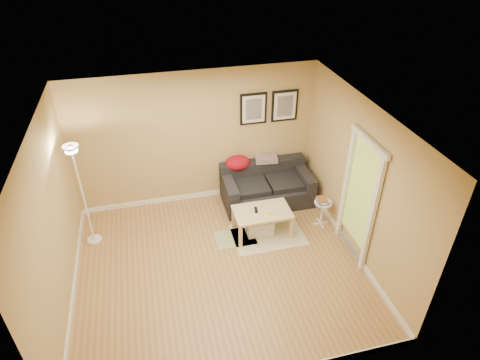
{
  "coord_description": "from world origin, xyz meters",
  "views": [
    {
      "loc": [
        -0.82,
        -4.69,
        4.82
      ],
      "look_at": [
        0.55,
        0.85,
        1.05
      ],
      "focal_mm": 30.61,
      "sensor_mm": 36.0,
      "label": 1
    }
  ],
  "objects": [
    {
      "name": "ceiling",
      "position": [
        0.0,
        0.0,
        2.6
      ],
      "size": [
        4.5,
        4.5,
        0.0
      ],
      "primitive_type": "plane",
      "rotation": [
        3.14,
        0.0,
        0.0
      ],
      "color": "white",
      "rests_on": "wall_back"
    },
    {
      "name": "floor_lamp",
      "position": [
        -2.0,
        1.15,
        0.89
      ],
      "size": [
        0.24,
        0.24,
        1.89
      ],
      "primitive_type": null,
      "color": "white",
      "rests_on": "ground"
    },
    {
      "name": "remote_control",
      "position": [
        0.79,
        0.68,
        0.5
      ],
      "size": [
        0.08,
        0.17,
        0.02
      ],
      "primitive_type": "cube",
      "rotation": [
        0.0,
        0.0,
        -0.18
      ],
      "color": "black",
      "rests_on": "coffee_table"
    },
    {
      "name": "book_stack",
      "position": [
        2.0,
        0.63,
        0.53
      ],
      "size": [
        0.18,
        0.24,
        0.07
      ],
      "primitive_type": null,
      "rotation": [
        0.0,
        0.0,
        -0.0
      ],
      "color": "#2E558C",
      "rests_on": "side_table"
    },
    {
      "name": "area_rug",
      "position": [
        0.99,
        0.55,
        0.01
      ],
      "size": [
        1.25,
        0.85,
        0.01
      ],
      "primitive_type": "cube",
      "color": "beige",
      "rests_on": "ground"
    },
    {
      "name": "green_runner",
      "position": [
        0.4,
        0.61,
        0.01
      ],
      "size": [
        0.7,
        0.5,
        0.01
      ],
      "primitive_type": "cube",
      "color": "#668C4C",
      "rests_on": "ground"
    },
    {
      "name": "wall_back",
      "position": [
        0.0,
        2.0,
        1.3
      ],
      "size": [
        4.5,
        0.0,
        4.5
      ],
      "primitive_type": "plane",
      "rotation": [
        1.57,
        0.0,
        0.0
      ],
      "color": "tan",
      "rests_on": "ground"
    },
    {
      "name": "wall_right",
      "position": [
        2.25,
        0.0,
        1.3
      ],
      "size": [
        0.0,
        4.0,
        4.0
      ],
      "primitive_type": "plane",
      "rotation": [
        1.57,
        0.0,
        -1.57
      ],
      "color": "tan",
      "rests_on": "ground"
    },
    {
      "name": "sofa",
      "position": [
        1.26,
        1.53,
        0.38
      ],
      "size": [
        1.7,
        0.9,
        0.75
      ],
      "primitive_type": null,
      "color": "black",
      "rests_on": "ground"
    },
    {
      "name": "plaid_throw",
      "position": [
        1.33,
        1.85,
        0.78
      ],
      "size": [
        0.45,
        0.32,
        0.1
      ],
      "primitive_type": null,
      "rotation": [
        0.0,
        0.0,
        -0.14
      ],
      "color": "tan",
      "rests_on": "sofa"
    },
    {
      "name": "floor",
      "position": [
        0.0,
        0.0,
        0.0
      ],
      "size": [
        4.5,
        4.5,
        0.0
      ],
      "primitive_type": "plane",
      "color": "#A57E46",
      "rests_on": "ground"
    },
    {
      "name": "tape_roll",
      "position": [
        1.02,
        0.53,
        0.51
      ],
      "size": [
        0.07,
        0.07,
        0.03
      ],
      "primitive_type": "cylinder",
      "color": "yellow",
      "rests_on": "coffee_table"
    },
    {
      "name": "baseboard_right",
      "position": [
        2.24,
        0.0,
        0.05
      ],
      "size": [
        0.02,
        4.0,
        0.1
      ],
      "primitive_type": "cube",
      "color": "white",
      "rests_on": "ground"
    },
    {
      "name": "side_table",
      "position": [
        2.02,
        0.62,
        0.24
      ],
      "size": [
        0.32,
        0.32,
        0.49
      ],
      "primitive_type": null,
      "color": "white",
      "rests_on": "ground"
    },
    {
      "name": "baseboard_left",
      "position": [
        -2.24,
        0.0,
        0.05
      ],
      "size": [
        0.02,
        4.0,
        0.1
      ],
      "primitive_type": "cube",
      "color": "white",
      "rests_on": "ground"
    },
    {
      "name": "framed_print_left",
      "position": [
        1.08,
        1.98,
        1.8
      ],
      "size": [
        0.5,
        0.04,
        0.6
      ],
      "primitive_type": null,
      "color": "black",
      "rests_on": "wall_back"
    },
    {
      "name": "baseboard_back",
      "position": [
        0.0,
        1.99,
        0.05
      ],
      "size": [
        4.5,
        0.02,
        0.1
      ],
      "primitive_type": "cube",
      "color": "white",
      "rests_on": "ground"
    },
    {
      "name": "framed_print_right",
      "position": [
        1.68,
        1.98,
        1.8
      ],
      "size": [
        0.5,
        0.04,
        0.6
      ],
      "primitive_type": null,
      "color": "black",
      "rests_on": "wall_back"
    },
    {
      "name": "wall_left",
      "position": [
        -2.25,
        0.0,
        1.3
      ],
      "size": [
        0.0,
        4.0,
        4.0
      ],
      "primitive_type": "plane",
      "rotation": [
        1.57,
        0.0,
        1.57
      ],
      "color": "tan",
      "rests_on": "ground"
    },
    {
      "name": "storage_bin",
      "position": [
        0.85,
        0.67,
        0.15
      ],
      "size": [
        0.48,
        0.35,
        0.3
      ],
      "primitive_type": null,
      "color": "white",
      "rests_on": "ground"
    },
    {
      "name": "wall_front",
      "position": [
        0.0,
        -2.0,
        1.3
      ],
      "size": [
        4.5,
        0.0,
        4.5
      ],
      "primitive_type": "plane",
      "rotation": [
        -1.57,
        0.0,
        0.0
      ],
      "color": "tan",
      "rests_on": "ground"
    },
    {
      "name": "red_throw",
      "position": [
        0.75,
        1.85,
        0.77
      ],
      "size": [
        0.48,
        0.36,
        0.28
      ],
      "primitive_type": null,
      "color": "maroon",
      "rests_on": "sofa"
    },
    {
      "name": "coffee_table",
      "position": [
        0.89,
        0.63,
        0.25
      ],
      "size": [
        1.01,
        0.64,
        0.49
      ],
      "primitive_type": null,
      "rotation": [
        0.0,
        0.0,
        -0.04
      ],
      "color": "beige",
      "rests_on": "ground"
    },
    {
      "name": "doorway",
      "position": [
        2.2,
        -0.15,
        1.02
      ],
      "size": [
        0.12,
        1.01,
        2.13
      ],
      "primitive_type": null,
      "color": "white",
      "rests_on": "ground"
    }
  ]
}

